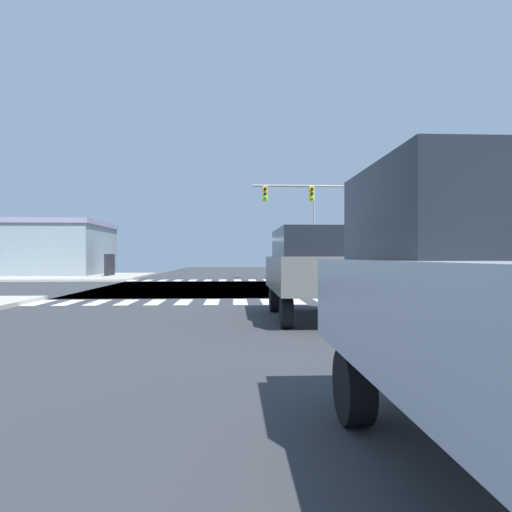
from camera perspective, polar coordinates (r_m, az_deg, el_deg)
ground at (r=23.56m, az=-2.83°, el=-4.05°), size 90.00×90.00×0.05m
sidewalk_corner_ne at (r=37.83m, az=17.33°, el=-2.39°), size 12.00×12.00×0.14m
sidewalk_corner_nw at (r=37.86m, az=-22.89°, el=-2.39°), size 12.00×12.00×0.14m
crosswalk_near at (r=16.29m, az=-3.76°, el=-5.75°), size 13.50×2.00×0.01m
crosswalk_far at (r=30.85m, az=-3.27°, el=-3.05°), size 13.50×2.00×0.01m
traffic_signal_mast at (r=31.96m, az=7.83°, el=6.26°), size 7.60×0.55×6.90m
street_lamp at (r=44.93m, az=7.00°, el=4.38°), size 1.78×0.32×8.57m
bank_building at (r=43.20m, az=-27.29°, el=0.84°), size 15.35×9.37×4.55m
suv_crossing_1 at (r=30.54m, az=25.11°, el=-0.47°), size 4.60×1.96×2.34m
suv_trailing_2 at (r=11.93m, az=6.71°, el=-1.14°), size 1.96×4.60×2.34m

